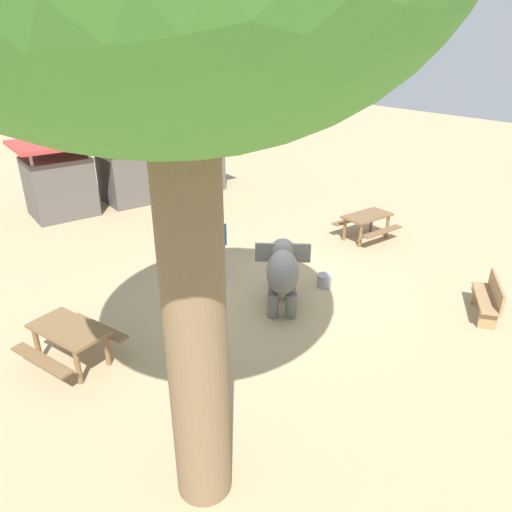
# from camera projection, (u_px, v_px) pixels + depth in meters

# --- Properties ---
(ground_plane) EXTENTS (60.00, 60.00, 0.00)m
(ground_plane) POSITION_uv_depth(u_px,v_px,m) (281.00, 295.00, 11.36)
(ground_plane) COLOR tan
(elephant) EXTENTS (1.77, 1.84, 1.35)m
(elephant) POSITION_uv_depth(u_px,v_px,m) (283.00, 270.00, 10.66)
(elephant) COLOR slate
(elephant) RESTS_ON ground_plane
(person_handler) EXTENTS (0.51, 0.32, 1.62)m
(person_handler) POSITION_uv_depth(u_px,v_px,m) (219.00, 243.00, 11.83)
(person_handler) COLOR #3F3833
(person_handler) RESTS_ON ground_plane
(wooden_bench) EXTENTS (1.35, 1.18, 0.88)m
(wooden_bench) POSITION_uv_depth(u_px,v_px,m) (489.00, 298.00, 10.30)
(wooden_bench) COLOR #9E7A51
(wooden_bench) RESTS_ON ground_plane
(picnic_table_near) EXTENTS (1.89, 1.90, 0.78)m
(picnic_table_near) POSITION_uv_depth(u_px,v_px,m) (70.00, 336.00, 8.76)
(picnic_table_near) COLOR brown
(picnic_table_near) RESTS_ON ground_plane
(picnic_table_far) EXTENTS (1.52, 1.50, 0.78)m
(picnic_table_far) POSITION_uv_depth(u_px,v_px,m) (367.00, 221.00, 14.33)
(picnic_table_far) COLOR brown
(picnic_table_far) RESTS_ON ground_plane
(market_stall_red) EXTENTS (2.50, 2.50, 2.52)m
(market_stall_red) POSITION_uv_depth(u_px,v_px,m) (59.00, 183.00, 16.15)
(market_stall_red) COLOR #59514C
(market_stall_red) RESTS_ON ground_plane
(market_stall_green) EXTENTS (2.50, 2.50, 2.52)m
(market_stall_green) POSITION_uv_depth(u_px,v_px,m) (131.00, 171.00, 17.56)
(market_stall_green) COLOR #59514C
(market_stall_green) RESTS_ON ground_plane
(market_stall_blue) EXTENTS (2.50, 2.50, 2.52)m
(market_stall_blue) POSITION_uv_depth(u_px,v_px,m) (192.00, 161.00, 18.98)
(market_stall_blue) COLOR #59514C
(market_stall_blue) RESTS_ON ground_plane
(feed_bucket) EXTENTS (0.36, 0.36, 0.32)m
(feed_bucket) POSITION_uv_depth(u_px,v_px,m) (324.00, 281.00, 11.70)
(feed_bucket) COLOR gray
(feed_bucket) RESTS_ON ground_plane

